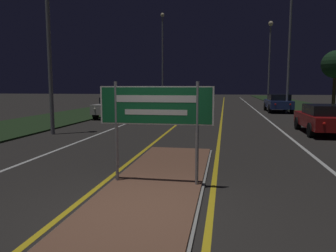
{
  "coord_description": "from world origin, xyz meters",
  "views": [
    {
      "loc": [
        1.45,
        -5.22,
        2.18
      ],
      "look_at": [
        0.0,
        3.06,
        1.15
      ],
      "focal_mm": 35.0,
      "sensor_mm": 36.0,
      "label": 1
    }
  ],
  "objects_px": {
    "streetlight_right_far": "(270,49)",
    "car_approaching_0": "(115,106)",
    "streetlight_right_near": "(290,37)",
    "car_receding_1": "(278,102)",
    "car_approaching_1": "(189,99)",
    "streetlight_left_far": "(163,50)",
    "streetlight_left_near": "(47,5)",
    "highway_sign": "(156,110)",
    "car_approaching_2": "(198,95)",
    "car_receding_0": "(324,118)"
  },
  "relations": [
    {
      "from": "streetlight_right_near",
      "to": "car_receding_0",
      "type": "xyz_separation_m",
      "value": [
        -0.37,
        -11.29,
        -5.26
      ]
    },
    {
      "from": "streetlight_left_near",
      "to": "streetlight_left_far",
      "type": "relative_size",
      "value": 0.86
    },
    {
      "from": "car_receding_0",
      "to": "car_approaching_0",
      "type": "height_order",
      "value": "car_approaching_0"
    },
    {
      "from": "streetlight_right_far",
      "to": "car_approaching_1",
      "type": "xyz_separation_m",
      "value": [
        -8.82,
        -6.24,
        -5.66
      ]
    },
    {
      "from": "car_approaching_0",
      "to": "car_approaching_1",
      "type": "bearing_deg",
      "value": 73.51
    },
    {
      "from": "highway_sign",
      "to": "car_receding_1",
      "type": "height_order",
      "value": "highway_sign"
    },
    {
      "from": "streetlight_left_far",
      "to": "streetlight_right_near",
      "type": "xyz_separation_m",
      "value": [
        12.59,
        -13.36,
        -0.65
      ]
    },
    {
      "from": "car_approaching_2",
      "to": "highway_sign",
      "type": "bearing_deg",
      "value": -86.43
    },
    {
      "from": "streetlight_left_near",
      "to": "streetlight_right_near",
      "type": "relative_size",
      "value": 0.95
    },
    {
      "from": "streetlight_right_near",
      "to": "car_receding_1",
      "type": "height_order",
      "value": "streetlight_right_near"
    },
    {
      "from": "streetlight_left_far",
      "to": "car_receding_0",
      "type": "distance_m",
      "value": 28.14
    },
    {
      "from": "highway_sign",
      "to": "streetlight_left_far",
      "type": "bearing_deg",
      "value": 100.59
    },
    {
      "from": "car_receding_0",
      "to": "car_approaching_0",
      "type": "relative_size",
      "value": 0.95
    },
    {
      "from": "streetlight_right_near",
      "to": "car_receding_0",
      "type": "relative_size",
      "value": 2.35
    },
    {
      "from": "car_approaching_2",
      "to": "car_receding_0",
      "type": "bearing_deg",
      "value": -75.75
    },
    {
      "from": "streetlight_right_near",
      "to": "streetlight_right_far",
      "type": "relative_size",
      "value": 1.04
    },
    {
      "from": "highway_sign",
      "to": "car_receding_0",
      "type": "bearing_deg",
      "value": 57.1
    },
    {
      "from": "car_approaching_1",
      "to": "car_approaching_2",
      "type": "relative_size",
      "value": 1.03
    },
    {
      "from": "car_receding_1",
      "to": "car_approaching_1",
      "type": "height_order",
      "value": "car_receding_1"
    },
    {
      "from": "streetlight_left_near",
      "to": "car_receding_0",
      "type": "xyz_separation_m",
      "value": [
        12.15,
        2.31,
        -4.96
      ]
    },
    {
      "from": "highway_sign",
      "to": "streetlight_right_near",
      "type": "distance_m",
      "value": 21.79
    },
    {
      "from": "car_receding_0",
      "to": "streetlight_right_near",
      "type": "bearing_deg",
      "value": 88.13
    },
    {
      "from": "car_approaching_0",
      "to": "highway_sign",
      "type": "bearing_deg",
      "value": -67.9
    },
    {
      "from": "car_receding_1",
      "to": "car_approaching_0",
      "type": "bearing_deg",
      "value": -149.73
    },
    {
      "from": "streetlight_right_far",
      "to": "car_approaching_0",
      "type": "xyz_separation_m",
      "value": [
        -12.61,
        -19.03,
        -5.69
      ]
    },
    {
      "from": "streetlight_left_near",
      "to": "car_receding_0",
      "type": "distance_m",
      "value": 13.33
    },
    {
      "from": "car_approaching_1",
      "to": "car_approaching_0",
      "type": "bearing_deg",
      "value": -106.49
    },
    {
      "from": "streetlight_left_near",
      "to": "streetlight_right_near",
      "type": "bearing_deg",
      "value": 47.36
    },
    {
      "from": "car_approaching_2",
      "to": "streetlight_left_far",
      "type": "bearing_deg",
      "value": -111.59
    },
    {
      "from": "streetlight_right_far",
      "to": "car_receding_0",
      "type": "distance_m",
      "value": 25.57
    },
    {
      "from": "streetlight_right_near",
      "to": "car_approaching_1",
      "type": "relative_size",
      "value": 2.15
    },
    {
      "from": "car_receding_0",
      "to": "car_approaching_1",
      "type": "height_order",
      "value": "car_approaching_1"
    },
    {
      "from": "streetlight_left_near",
      "to": "car_approaching_0",
      "type": "xyz_separation_m",
      "value": [
        0.15,
        8.19,
        -4.91
      ]
    },
    {
      "from": "streetlight_left_far",
      "to": "streetlight_right_far",
      "type": "relative_size",
      "value": 1.14
    },
    {
      "from": "car_approaching_0",
      "to": "car_approaching_1",
      "type": "xyz_separation_m",
      "value": [
        3.79,
        12.79,
        0.03
      ]
    },
    {
      "from": "streetlight_left_far",
      "to": "car_approaching_1",
      "type": "distance_m",
      "value": 9.26
    },
    {
      "from": "streetlight_left_far",
      "to": "car_receding_1",
      "type": "relative_size",
      "value": 2.3
    },
    {
      "from": "streetlight_left_near",
      "to": "car_approaching_0",
      "type": "height_order",
      "value": "streetlight_left_near"
    },
    {
      "from": "streetlight_left_near",
      "to": "car_approaching_1",
      "type": "relative_size",
      "value": 2.04
    },
    {
      "from": "car_approaching_0",
      "to": "car_receding_1",
      "type": "bearing_deg",
      "value": 30.27
    },
    {
      "from": "streetlight_left_far",
      "to": "car_approaching_2",
      "type": "xyz_separation_m",
      "value": [
        3.63,
        9.18,
        -5.86
      ]
    },
    {
      "from": "highway_sign",
      "to": "car_approaching_2",
      "type": "distance_m",
      "value": 43.05
    },
    {
      "from": "streetlight_left_far",
      "to": "streetlight_right_far",
      "type": "height_order",
      "value": "streetlight_left_far"
    },
    {
      "from": "streetlight_left_near",
      "to": "car_approaching_1",
      "type": "height_order",
      "value": "streetlight_left_near"
    },
    {
      "from": "streetlight_left_near",
      "to": "streetlight_right_far",
      "type": "relative_size",
      "value": 0.98
    },
    {
      "from": "streetlight_left_far",
      "to": "car_receding_1",
      "type": "distance_m",
      "value": 17.92
    },
    {
      "from": "streetlight_right_near",
      "to": "car_approaching_0",
      "type": "relative_size",
      "value": 2.23
    },
    {
      "from": "streetlight_right_far",
      "to": "car_approaching_1",
      "type": "distance_m",
      "value": 12.2
    },
    {
      "from": "streetlight_right_far",
      "to": "streetlight_left_far",
      "type": "bearing_deg",
      "value": -178.81
    },
    {
      "from": "streetlight_left_near",
      "to": "car_approaching_0",
      "type": "distance_m",
      "value": 9.55
    }
  ]
}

